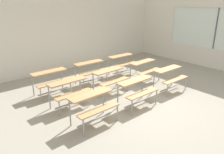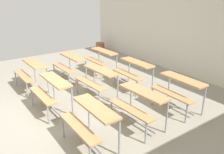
{
  "view_description": "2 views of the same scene",
  "coord_description": "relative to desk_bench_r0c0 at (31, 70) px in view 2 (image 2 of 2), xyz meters",
  "views": [
    {
      "loc": [
        -4.24,
        -3.68,
        2.83
      ],
      "look_at": [
        -0.14,
        1.2,
        0.54
      ],
      "focal_mm": 34.29,
      "sensor_mm": 36.0,
      "label": 1
    },
    {
      "loc": [
        4.48,
        -1.59,
        2.62
      ],
      "look_at": [
        -0.3,
        1.79,
        0.4
      ],
      "focal_mm": 37.77,
      "sensor_mm": 36.0,
      "label": 2
    }
  ],
  "objects": [
    {
      "name": "ground",
      "position": [
        1.66,
        -0.08,
        -0.59
      ],
      "size": [
        10.0,
        9.0,
        0.05
      ],
      "primitive_type": "cube",
      "color": "gray"
    },
    {
      "name": "wall_back",
      "position": [
        1.66,
        4.42,
        0.94
      ],
      "size": [
        10.0,
        0.12,
        3.0
      ],
      "primitive_type": "cube",
      "color": "silver",
      "rests_on": "ground"
    },
    {
      "name": "desk_bench_r0c0",
      "position": [
        0.0,
        0.0,
        0.0
      ],
      "size": [
        1.11,
        0.61,
        0.74
      ],
      "rotation": [
        0.0,
        0.0,
        0.02
      ],
      "color": "tan",
      "rests_on": "ground"
    },
    {
      "name": "desk_bench_r0c1",
      "position": [
        1.47,
        -0.02,
        0.0
      ],
      "size": [
        1.11,
        0.6,
        0.74
      ],
      "rotation": [
        0.0,
        0.0,
        0.01
      ],
      "color": "tan",
      "rests_on": "ground"
    },
    {
      "name": "desk_bench_r0c2",
      "position": [
        3.08,
        0.04,
        0.0
      ],
      "size": [
        1.11,
        0.6,
        0.74
      ],
      "rotation": [
        0.0,
        0.0,
        -0.01
      ],
      "color": "tan",
      "rests_on": "ground"
    },
    {
      "name": "desk_bench_r1c0",
      "position": [
        0.01,
        1.14,
        0.0
      ],
      "size": [
        1.11,
        0.62,
        0.74
      ],
      "rotation": [
        0.0,
        0.0,
        0.02
      ],
      "color": "tan",
      "rests_on": "ground"
    },
    {
      "name": "desk_bench_r1c1",
      "position": [
        1.49,
        1.17,
        0.0
      ],
      "size": [
        1.13,
        0.64,
        0.74
      ],
      "rotation": [
        0.0,
        0.0,
        0.05
      ],
      "color": "tan",
      "rests_on": "ground"
    },
    {
      "name": "desk_bench_r1c2",
      "position": [
        3.08,
        1.13,
        0.0
      ],
      "size": [
        1.13,
        0.64,
        0.74
      ],
      "rotation": [
        0.0,
        0.0,
        0.05
      ],
      "color": "tan",
      "rests_on": "ground"
    },
    {
      "name": "desk_bench_r2c0",
      "position": [
        -0.02,
        2.25,
        0.0
      ],
      "size": [
        1.11,
        0.61,
        0.74
      ],
      "rotation": [
        0.0,
        0.0,
        0.02
      ],
      "color": "tan",
      "rests_on": "ground"
    },
    {
      "name": "desk_bench_r2c1",
      "position": [
        1.52,
        2.32,
        0.0
      ],
      "size": [
        1.11,
        0.6,
        0.74
      ],
      "rotation": [
        0.0,
        0.0,
        -0.01
      ],
      "color": "tan",
      "rests_on": "ground"
    },
    {
      "name": "desk_bench_r2c2",
      "position": [
        3.07,
        2.32,
        0.0
      ],
      "size": [
        1.11,
        0.61,
        0.74
      ],
      "rotation": [
        0.0,
        0.0,
        -0.02
      ],
      "color": "tan",
      "rests_on": "ground"
    },
    {
      "name": "trash_bin",
      "position": [
        -2.54,
        3.82,
        -0.39
      ],
      "size": [
        0.38,
        0.38,
        0.36
      ],
      "primitive_type": "cylinder",
      "color": "#9E4C38",
      "rests_on": "ground"
    }
  ]
}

